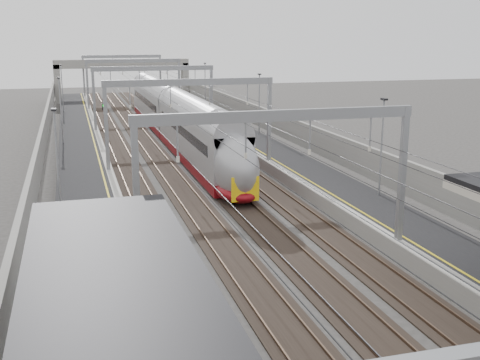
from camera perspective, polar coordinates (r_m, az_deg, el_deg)
platform_left at (r=48.87m, az=-14.54°, el=0.99°), size 4.00×120.00×1.00m
platform_right at (r=51.66m, az=3.47°, el=2.07°), size 4.00×120.00×1.00m
tracks at (r=49.74m, az=-5.28°, el=1.06°), size 11.40×140.00×0.20m
overhead_line at (r=55.28m, az=-6.70°, el=8.67°), size 13.00×140.00×6.60m
overbridge at (r=103.29m, az=-11.09°, el=10.29°), size 22.00×2.20×6.90m
wall_left at (r=48.70m, az=-18.38°, el=2.01°), size 0.30×120.00×3.20m
wall_right at (r=52.58m, az=6.79°, el=3.43°), size 0.30×120.00×3.20m
train at (r=60.72m, az=-5.93°, el=5.38°), size 2.85×51.94×4.50m
signal_green at (r=68.50m, az=-12.77°, el=6.23°), size 0.32×0.32×3.48m
signal_red_near at (r=68.93m, az=-5.72°, el=6.54°), size 0.32×0.32×3.48m
signal_red_far at (r=76.31m, az=-5.05°, el=7.23°), size 0.32×0.32×3.48m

